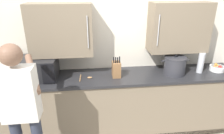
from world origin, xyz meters
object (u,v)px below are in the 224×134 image
at_px(wooden_spoon, 85,78).
at_px(microwave_oven, 34,69).
at_px(stock_pot, 175,65).
at_px(person_figure, 22,108).
at_px(knife_block, 116,69).
at_px(thermos_flask, 201,63).
at_px(fruit_bowl, 217,68).

bearing_deg(wooden_spoon, microwave_oven, 173.83).
height_order(stock_pot, person_figure, person_figure).
distance_m(microwave_oven, knife_block, 1.10).
bearing_deg(thermos_flask, person_figure, -161.81).
bearing_deg(wooden_spoon, thermos_flask, 0.55).
bearing_deg(fruit_bowl, person_figure, -163.12).
bearing_deg(person_figure, wooden_spoon, 49.85).
bearing_deg(person_figure, microwave_oven, 94.94).
xyz_separation_m(wooden_spoon, thermos_flask, (1.63, 0.02, 0.14)).
bearing_deg(thermos_flask, fruit_bowl, 6.18).
xyz_separation_m(thermos_flask, person_figure, (-2.24, -0.73, -0.10)).
bearing_deg(person_figure, fruit_bowl, 16.88).
bearing_deg(knife_block, stock_pot, -0.46).
height_order(microwave_oven, stock_pot, same).
bearing_deg(microwave_oven, fruit_bowl, -0.58).
height_order(fruit_bowl, knife_block, knife_block).
relative_size(wooden_spoon, stock_pot, 0.49).
xyz_separation_m(microwave_oven, stock_pot, (1.92, -0.06, -0.01)).
bearing_deg(stock_pot, person_figure, -158.52).
relative_size(wooden_spoon, fruit_bowl, 0.95).
bearing_deg(knife_block, microwave_oven, 177.03).
bearing_deg(knife_block, fruit_bowl, 1.18).
relative_size(microwave_oven, knife_block, 2.72).
relative_size(fruit_bowl, person_figure, 0.12).
xyz_separation_m(microwave_oven, person_figure, (0.07, -0.79, -0.09)).
bearing_deg(wooden_spoon, knife_block, 2.16).
height_order(thermos_flask, person_figure, person_figure).
height_order(microwave_oven, knife_block, knife_block).
relative_size(stock_pot, fruit_bowl, 1.94).
bearing_deg(stock_pot, thermos_flask, 0.94).
distance_m(knife_block, person_figure, 1.27).
distance_m(stock_pot, person_figure, 1.99).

